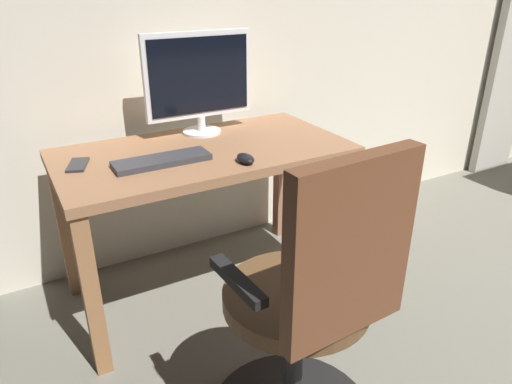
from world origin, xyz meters
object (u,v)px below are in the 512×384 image
at_px(desk, 205,171).
at_px(office_chair, 309,323).
at_px(computer_keyboard, 162,160).
at_px(cell_phone_by_monitor, 78,165).
at_px(computer_monitor, 199,79).
at_px(computer_mouse, 245,158).

height_order(desk, office_chair, office_chair).
bearing_deg(computer_keyboard, cell_phone_by_monitor, -24.12).
relative_size(office_chair, computer_keyboard, 2.72).
bearing_deg(computer_monitor, office_chair, 81.79).
bearing_deg(cell_phone_by_monitor, office_chair, 134.17).
height_order(computer_keyboard, computer_mouse, computer_mouse).
bearing_deg(computer_keyboard, computer_monitor, -135.11).
bearing_deg(desk, cell_phone_by_monitor, -5.49).
bearing_deg(computer_keyboard, office_chair, 99.00).
xyz_separation_m(computer_monitor, computer_keyboard, (0.30, 0.30, -0.24)).
bearing_deg(office_chair, computer_keyboard, 95.83).
distance_m(computer_keyboard, cell_phone_by_monitor, 0.33).
distance_m(office_chair, cell_phone_by_monitor, 1.10).
distance_m(office_chair, computer_mouse, 0.75).
height_order(desk, cell_phone_by_monitor, cell_phone_by_monitor).
height_order(desk, computer_monitor, computer_monitor).
bearing_deg(computer_monitor, cell_phone_by_monitor, 15.29).
height_order(desk, computer_keyboard, computer_keyboard).
relative_size(desk, computer_keyboard, 3.25).
bearing_deg(cell_phone_by_monitor, computer_keyboard, 176.19).
relative_size(desk, computer_monitor, 2.43).
bearing_deg(cell_phone_by_monitor, desk, -165.19).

